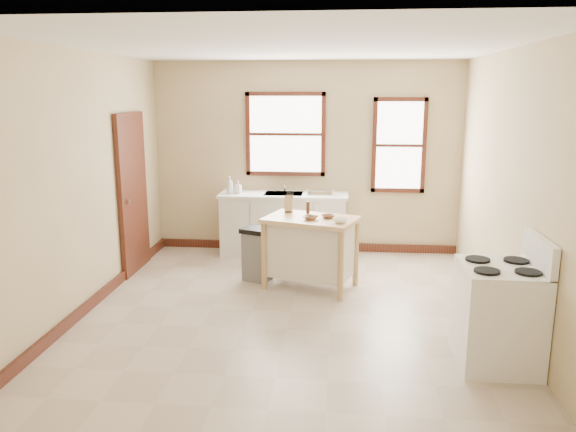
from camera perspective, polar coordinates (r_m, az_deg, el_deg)
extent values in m
plane|color=#BAA894|center=(6.25, 0.28, -9.69)|extent=(5.00, 5.00, 0.00)
plane|color=white|center=(5.80, 0.31, 16.86)|extent=(5.00, 5.00, 0.00)
cube|color=#CAB385|center=(8.33, 1.82, 5.89)|extent=(4.50, 0.04, 2.80)
cube|color=#CAB385|center=(6.46, -20.04, 3.20)|extent=(0.04, 5.00, 2.80)
cube|color=#CAB385|center=(6.09, 21.89, 2.53)|extent=(0.04, 5.00, 2.80)
cube|color=#35160E|center=(7.68, -15.48, 2.23)|extent=(0.06, 0.90, 2.10)
cube|color=#35160E|center=(8.56, 1.75, -3.07)|extent=(4.50, 0.04, 0.12)
cube|color=#35160E|center=(6.78, -18.96, -8.04)|extent=(0.04, 5.00, 0.12)
cylinder|color=silver|center=(8.29, -0.32, 3.28)|extent=(0.03, 0.03, 0.22)
imported|color=#B2B2B2|center=(8.13, -5.94, 3.14)|extent=(0.13, 0.13, 0.25)
imported|color=#B2B2B2|center=(8.16, -5.07, 2.94)|extent=(0.10, 0.10, 0.18)
cylinder|color=#401F11|center=(6.97, 2.04, 0.87)|extent=(0.05, 0.05, 0.15)
imported|color=brown|center=(6.65, 2.31, -0.18)|extent=(0.24, 0.24, 0.04)
imported|color=brown|center=(6.74, 4.09, -0.04)|extent=(0.21, 0.21, 0.04)
imported|color=white|center=(6.49, 5.35, -0.50)|extent=(0.21, 0.21, 0.05)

